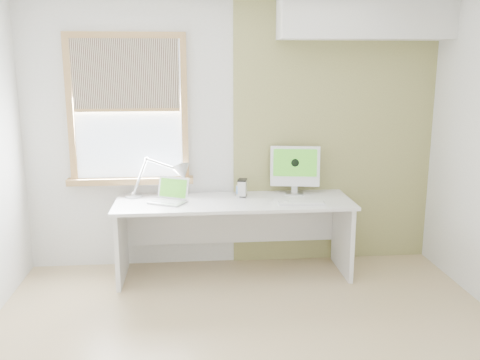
{
  "coord_description": "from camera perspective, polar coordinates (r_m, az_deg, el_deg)",
  "views": [
    {
      "loc": [
        -0.4,
        -3.31,
        1.98
      ],
      "look_at": [
        0.0,
        1.05,
        1.0
      ],
      "focal_mm": 39.22,
      "sensor_mm": 36.0,
      "label": 1
    }
  ],
  "objects": [
    {
      "name": "desk",
      "position": [
        4.98,
        -0.71,
        -4.25
      ],
      "size": [
        2.2,
        0.7,
        0.73
      ],
      "color": "white",
      "rests_on": "room"
    },
    {
      "name": "room",
      "position": [
        3.41,
        1.63,
        1.09
      ],
      "size": [
        4.04,
        3.54,
        2.64
      ],
      "color": "tan",
      "rests_on": "ground"
    },
    {
      "name": "mouse",
      "position": [
        4.79,
        5.02,
        -2.4
      ],
      "size": [
        0.08,
        0.1,
        0.03
      ],
      "primitive_type": "ellipsoid",
      "rotation": [
        0.0,
        0.0,
        -0.25
      ],
      "color": "white",
      "rests_on": "desk"
    },
    {
      "name": "accent_wall",
      "position": [
        5.29,
        10.19,
        5.02
      ],
      "size": [
        2.0,
        0.02,
        2.6
      ],
      "primitive_type": "cube",
      "color": "olive",
      "rests_on": "room"
    },
    {
      "name": "external_drive",
      "position": [
        5.02,
        0.26,
        -0.85
      ],
      "size": [
        0.11,
        0.14,
        0.16
      ],
      "color": "silver",
      "rests_on": "desk"
    },
    {
      "name": "imac",
      "position": [
        5.11,
        6.0,
        1.39
      ],
      "size": [
        0.48,
        0.19,
        0.47
      ],
      "color": "silver",
      "rests_on": "desk"
    },
    {
      "name": "phone_dock",
      "position": [
        5.0,
        -0.16,
        -1.48
      ],
      "size": [
        0.07,
        0.07,
        0.12
      ],
      "color": "silver",
      "rests_on": "desk"
    },
    {
      "name": "keyboard",
      "position": [
        4.78,
        6.7,
        -2.53
      ],
      "size": [
        0.43,
        0.14,
        0.02
      ],
      "color": "white",
      "rests_on": "desk"
    },
    {
      "name": "soffit",
      "position": [
        5.16,
        13.45,
        16.95
      ],
      "size": [
        1.6,
        0.4,
        0.42
      ],
      "primitive_type": "cube",
      "color": "white",
      "rests_on": "room"
    },
    {
      "name": "window",
      "position": [
        5.08,
        -12.11,
        7.42
      ],
      "size": [
        1.2,
        0.14,
        1.42
      ],
      "color": "#A87B43",
      "rests_on": "room"
    },
    {
      "name": "laptop",
      "position": [
        4.86,
        -7.61,
        -1.74
      ],
      "size": [
        0.39,
        0.37,
        0.22
      ],
      "color": "silver",
      "rests_on": "desk"
    },
    {
      "name": "desk_lamp",
      "position": [
        5.04,
        -7.28,
        0.5
      ],
      "size": [
        0.69,
        0.28,
        0.38
      ],
      "color": "silver",
      "rests_on": "desk"
    }
  ]
}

